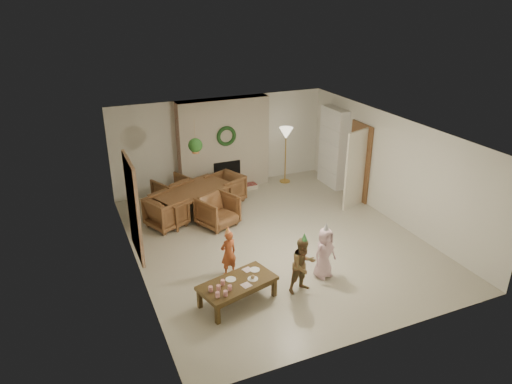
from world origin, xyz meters
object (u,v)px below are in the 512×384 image
coffee_table_top (237,283)px  child_plaid (303,265)px  dining_table (194,202)px  child_red (228,253)px  child_pink (325,253)px  dining_chair_far (173,192)px  dining_chair_left (166,212)px  dining_chair_right (225,189)px  dining_chair_near (218,211)px

coffee_table_top → child_plaid: child_plaid is taller
dining_table → coffee_table_top: dining_table is taller
child_red → child_pink: size_ratio=0.91×
dining_chair_far → dining_chair_left: (-0.43, -1.11, 0.00)m
child_plaid → dining_chair_far: bearing=97.7°
dining_chair_far → coffee_table_top: size_ratio=0.60×
dining_table → dining_chair_right: (0.96, 0.42, 0.04)m
coffee_table_top → child_plaid: size_ratio=1.26×
dining_chair_near → child_red: size_ratio=0.88×
dining_chair_far → child_red: 3.58m
dining_chair_right → coffee_table_top: size_ratio=0.60×
dining_table → child_red: size_ratio=2.05×
coffee_table_top → child_pink: child_pink is taller
dining_chair_near → child_pink: bearing=-91.2°
dining_table → child_plaid: (0.91, -3.85, 0.20)m
child_plaid → child_pink: size_ratio=1.05×
dining_chair_near → coffee_table_top: size_ratio=0.60×
coffee_table_top → child_red: size_ratio=1.45×
dining_chair_left → dining_chair_right: bearing=-90.0°
dining_chair_far → child_pink: 4.74m
dining_chair_near → coffee_table_top: (-0.65, -2.92, 0.01)m
dining_chair_near → dining_chair_left: same height
dining_chair_left → child_pink: size_ratio=0.80×
dining_table → dining_chair_left: bearing=-180.0°
dining_chair_near → coffee_table_top: 3.00m
dining_chair_near → dining_chair_left: size_ratio=1.00×
dining_chair_near → dining_chair_far: same height
dining_chair_near → dining_table: bearing=90.0°
dining_chair_left → child_pink: 3.97m
child_red → child_pink: 1.84m
child_red → child_plaid: child_plaid is taller
child_red → child_pink: bearing=142.8°
child_red → child_plaid: size_ratio=0.87×
dining_chair_left → dining_chair_right: (1.73, 0.76, 0.00)m
dining_chair_near → child_plaid: bearing=-103.4°
dining_table → dining_chair_left: (-0.77, -0.34, 0.04)m
dining_chair_left → child_pink: child_pink is taller
dining_chair_left → child_red: bearing=170.4°
dining_table → child_pink: size_ratio=1.87×
dining_chair_right → child_pink: 4.05m
child_plaid → dining_table: bearing=95.8°
dining_table → dining_chair_far: size_ratio=2.34×
child_pink → child_red: bearing=141.0°
dining_chair_far → dining_table: bearing=90.0°
dining_table → child_pink: bearing=-91.0°
dining_chair_left → coffee_table_top: 3.39m
dining_chair_left → child_plaid: bearing=-178.3°
dining_chair_far → child_pink: child_pink is taller
dining_chair_near → child_plaid: (0.57, -3.08, 0.17)m
dining_chair_near → dining_chair_left: bearing=135.0°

